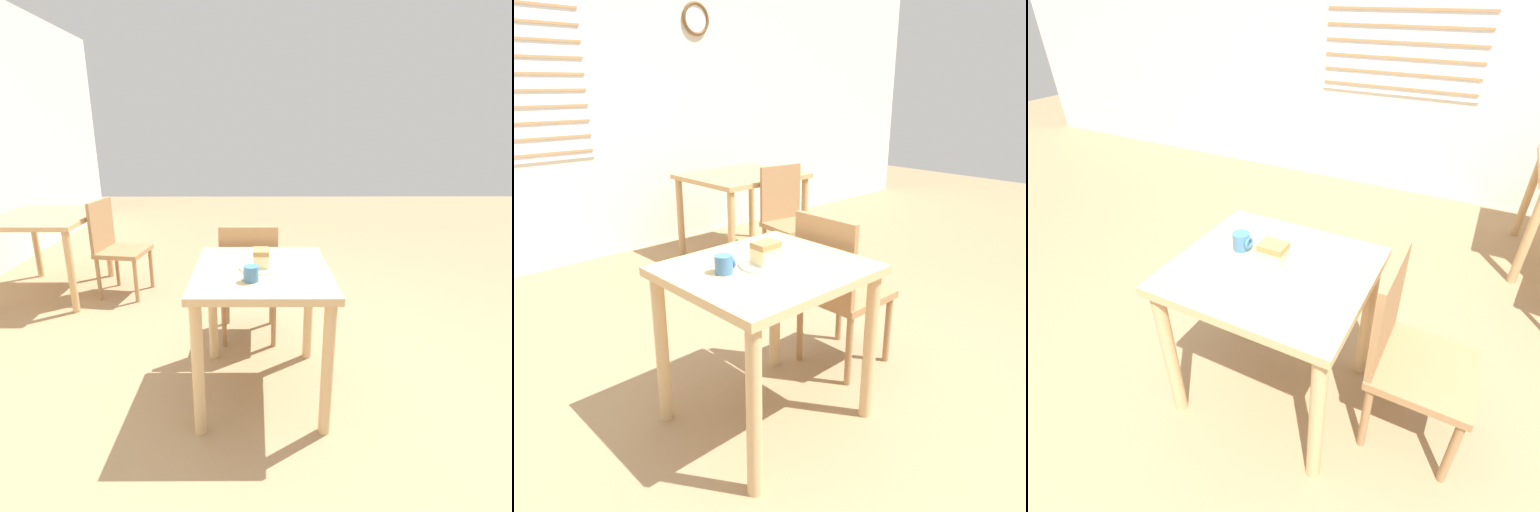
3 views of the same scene
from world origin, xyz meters
TOP-DOWN VIEW (x-y plane):
  - ground_plane at (0.00, 0.00)m, footprint 14.00×14.00m
  - dining_table_near at (0.01, 0.27)m, footprint 0.81×0.73m
  - dining_table_far at (1.50, 2.18)m, footprint 0.96×0.84m
  - chair_near_window at (0.61, 0.35)m, footprint 0.41×0.41m
  - chair_far_corner at (1.48, 1.57)m, footprint 0.46×0.46m
  - plate at (0.01, 0.28)m, footprint 0.22×0.22m
  - cake_slice at (0.02, 0.27)m, footprint 0.11×0.08m
  - coffee_mug at (-0.17, 0.32)m, footprint 0.08×0.08m

SIDE VIEW (x-z plane):
  - ground_plane at x=0.00m, z-range 0.00..0.00m
  - chair_near_window at x=0.61m, z-range 0.03..0.91m
  - chair_far_corner at x=1.48m, z-range 0.03..0.91m
  - dining_table_near at x=0.01m, z-range 0.24..1.01m
  - dining_table_far at x=1.50m, z-range 0.26..1.01m
  - plate at x=0.01m, z-range 0.76..0.78m
  - coffee_mug at x=-0.17m, z-range 0.76..0.84m
  - cake_slice at x=0.02m, z-range 0.78..0.87m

